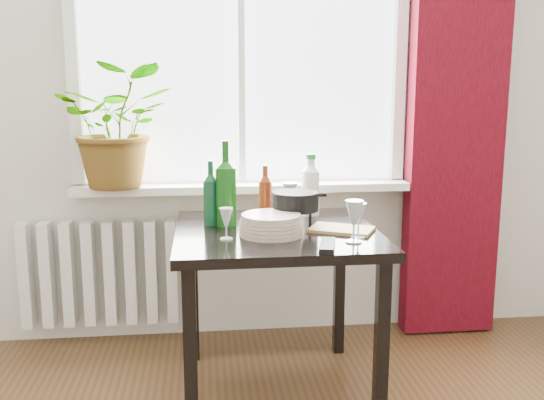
{
  "coord_description": "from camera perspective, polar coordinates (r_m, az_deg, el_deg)",
  "views": [
    {
      "loc": [
        -0.21,
        -0.94,
        1.34
      ],
      "look_at": [
        0.08,
        1.55,
        0.87
      ],
      "focal_mm": 40.0,
      "sensor_mm": 36.0,
      "label": 1
    }
  ],
  "objects": [
    {
      "name": "wineglass_far_right",
      "position": [
        2.44,
        8.14,
        -1.89
      ],
      "size": [
        0.08,
        0.08,
        0.15
      ],
      "primitive_type": null,
      "rotation": [
        0.0,
        0.0,
        0.34
      ],
      "color": "#B2B7BF",
      "rests_on": "table"
    },
    {
      "name": "wineglass_front_right",
      "position": [
        2.36,
        7.73,
        -1.97
      ],
      "size": [
        0.07,
        0.07,
        0.17
      ],
      "primitive_type": null,
      "rotation": [
        0.0,
        0.0,
        -0.03
      ],
      "color": "silver",
      "rests_on": "table"
    },
    {
      "name": "wine_bottle_right",
      "position": [
        2.62,
        -4.36,
        1.65
      ],
      "size": [
        0.1,
        0.1,
        0.38
      ],
      "primitive_type": null,
      "rotation": [
        0.0,
        0.0,
        0.15
      ],
      "color": "#0D430C",
      "rests_on": "table"
    },
    {
      "name": "wineglass_back_center",
      "position": [
        2.78,
        1.71,
        -0.0
      ],
      "size": [
        0.08,
        0.08,
        0.17
      ],
      "primitive_type": null,
      "rotation": [
        0.0,
        0.0,
        0.11
      ],
      "color": "#B1BBBF",
      "rests_on": "table"
    },
    {
      "name": "potted_plant",
      "position": [
        3.07,
        -14.27,
        6.75
      ],
      "size": [
        0.55,
        0.48,
        0.6
      ],
      "primitive_type": "imported",
      "rotation": [
        0.0,
        0.0,
        -0.01
      ],
      "color": "#387C21",
      "rests_on": "windowsill"
    },
    {
      "name": "window",
      "position": [
        3.18,
        -2.98,
        15.37
      ],
      "size": [
        1.72,
        0.08,
        1.62
      ],
      "color": "white",
      "rests_on": "ground"
    },
    {
      "name": "tv_remote",
      "position": [
        2.29,
        5.23,
        -4.29
      ],
      "size": [
        0.1,
        0.19,
        0.02
      ],
      "primitive_type": "cube",
      "rotation": [
        0.0,
        0.0,
        -0.25
      ],
      "color": "black",
      "rests_on": "table"
    },
    {
      "name": "curtain",
      "position": [
        3.33,
        17.07,
        9.47
      ],
      "size": [
        0.5,
        0.12,
        2.56
      ],
      "color": "#3C050E",
      "rests_on": "ground"
    },
    {
      "name": "wine_bottle_left",
      "position": [
        2.65,
        -5.77,
        0.7
      ],
      "size": [
        0.08,
        0.08,
        0.29
      ],
      "primitive_type": null,
      "rotation": [
        0.0,
        0.0,
        0.14
      ],
      "color": "#0B3B1F",
      "rests_on": "table"
    },
    {
      "name": "plate_stack",
      "position": [
        2.47,
        -0.07,
        -2.36
      ],
      "size": [
        0.29,
        0.29,
        0.08
      ],
      "primitive_type": "cylinder",
      "rotation": [
        0.0,
        0.0,
        -0.09
      ],
      "color": "#BBAC9B",
      "rests_on": "table"
    },
    {
      "name": "cleaning_bottle",
      "position": [
        2.84,
        3.64,
        1.49
      ],
      "size": [
        0.11,
        0.11,
        0.29
      ],
      "primitive_type": null,
      "rotation": [
        0.0,
        0.0,
        -0.35
      ],
      "color": "white",
      "rests_on": "table"
    },
    {
      "name": "cutting_board",
      "position": [
        2.56,
        6.57,
        -2.76
      ],
      "size": [
        0.3,
        0.26,
        0.01
      ],
      "primitive_type": "cube",
      "rotation": [
        0.0,
        0.0,
        -0.47
      ],
      "color": "#A5834A",
      "rests_on": "table"
    },
    {
      "name": "wineglass_back_left",
      "position": [
        2.82,
        -5.24,
        0.07
      ],
      "size": [
        0.08,
        0.08,
        0.16
      ],
      "primitive_type": null,
      "rotation": [
        0.0,
        0.0,
        -0.25
      ],
      "color": "silver",
      "rests_on": "table"
    },
    {
      "name": "fondue_pot",
      "position": [
        2.6,
        2.2,
        -0.9
      ],
      "size": [
        0.23,
        0.21,
        0.16
      ],
      "primitive_type": null,
      "rotation": [
        0.0,
        0.0,
        -0.03
      ],
      "color": "black",
      "rests_on": "table"
    },
    {
      "name": "table",
      "position": [
        2.6,
        0.38,
        -4.74
      ],
      "size": [
        0.85,
        0.85,
        0.74
      ],
      "color": "black",
      "rests_on": "ground"
    },
    {
      "name": "wineglass_front_left",
      "position": [
        2.4,
        -4.33,
        -2.23
      ],
      "size": [
        0.07,
        0.07,
        0.13
      ],
      "primitive_type": null,
      "rotation": [
        0.0,
        0.0,
        0.32
      ],
      "color": "silver",
      "rests_on": "table"
    },
    {
      "name": "windowsill",
      "position": [
        3.14,
        -2.76,
        1.22
      ],
      "size": [
        1.72,
        0.2,
        0.04
      ],
      "color": "white",
      "rests_on": "ground"
    },
    {
      "name": "radiator",
      "position": [
        3.31,
        -15.89,
        -6.61
      ],
      "size": [
        0.8,
        0.1,
        0.55
      ],
      "color": "white",
      "rests_on": "ground"
    },
    {
      "name": "bottle_amber",
      "position": [
        2.77,
        -0.64,
        0.81
      ],
      "size": [
        0.08,
        0.08,
        0.25
      ],
      "primitive_type": null,
      "rotation": [
        0.0,
        0.0,
        0.39
      ],
      "color": "maroon",
      "rests_on": "table"
    }
  ]
}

